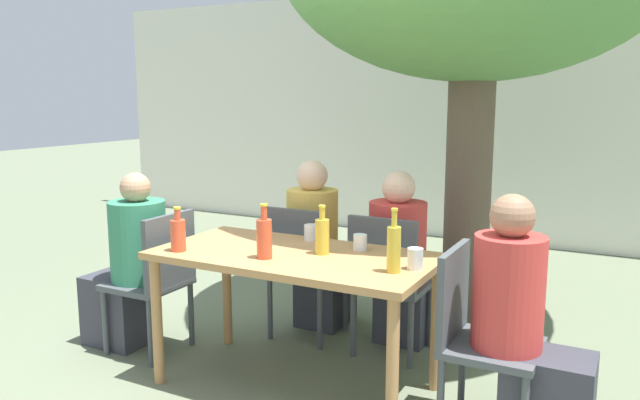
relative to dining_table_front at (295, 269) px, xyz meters
The scene contains 18 objects.
ground_plane 0.69m from the dining_table_front, ahead, with size 30.00×30.00×0.00m, color #667056.
cafe_building_wall 4.14m from the dining_table_front, 90.00° to the left, with size 10.00×0.08×2.80m.
dining_table_front is the anchor object (origin of this frame).
patio_chair_0 1.02m from the dining_table_front, behind, with size 0.44×0.44×0.91m.
patio_chair_1 1.02m from the dining_table_front, ahead, with size 0.44×0.44×0.91m.
patio_chair_2 0.72m from the dining_table_front, 116.32° to the left, with size 0.44×0.44×0.91m.
patio_chair_3 0.72m from the dining_table_front, 63.68° to the left, with size 0.44×0.44×0.91m.
person_seated_0 1.25m from the dining_table_front, behind, with size 0.58×0.36×1.16m.
person_seated_1 1.25m from the dining_table_front, ahead, with size 0.57×0.33×1.19m.
person_seated_2 0.92m from the dining_table_front, 109.78° to the left, with size 0.35×0.58×1.20m.
person_seated_3 0.93m from the dining_table_front, 70.25° to the left, with size 0.37×0.58×1.17m.
oil_cruet_0 0.25m from the dining_table_front, 20.36° to the left, with size 0.08×0.08×0.27m.
soda_bottle_1 0.67m from the dining_table_front, 156.18° to the right, with size 0.08×0.08×0.25m.
soda_bottle_2 0.28m from the dining_table_front, 116.54° to the right, with size 0.08×0.08×0.29m.
oil_cruet_3 0.66m from the dining_table_front, ahead, with size 0.07×0.07×0.32m.
drinking_glass_0 0.39m from the dining_table_front, 38.45° to the left, with size 0.08×0.08×0.09m.
drinking_glass_1 0.34m from the dining_table_front, 102.09° to the left, with size 0.08×0.08×0.09m.
drinking_glass_2 0.71m from the dining_table_front, ahead, with size 0.08×0.08×0.11m.
Camera 1 is at (1.68, -2.87, 1.64)m, focal length 35.00 mm.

